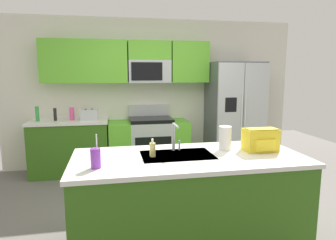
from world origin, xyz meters
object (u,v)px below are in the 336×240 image
drink_cup_purple (96,158)px  soap_dispenser (153,149)px  range_oven (149,144)px  bottle_green (37,114)px  toaster (89,115)px  sink_faucet (175,134)px  backpack (261,139)px  refrigerator (234,115)px  bottle_pink (72,114)px  pepper_mill (55,114)px  paper_towel_roll (225,138)px

drink_cup_purple → soap_dispenser: bearing=25.9°
range_oven → bottle_green: bearing=-179.6°
toaster → sink_faucet: sink_faucet is taller
drink_cup_purple → sink_faucet: bearing=28.2°
drink_cup_purple → backpack: drink_cup_purple is taller
refrigerator → bottle_pink: size_ratio=8.97×
refrigerator → bottle_pink: bearing=178.3°
toaster → bottle_pink: size_ratio=1.36×
bottle_green → sink_faucet: sink_faucet is taller
toaster → pepper_mill: pepper_mill is taller
range_oven → pepper_mill: 1.62m
range_oven → drink_cup_purple: drink_cup_purple is taller
range_oven → bottle_pink: size_ratio=6.59×
range_oven → soap_dispenser: range_oven is taller
pepper_mill → sink_faucet: bearing=-55.8°
range_oven → bottle_green: bottle_green is taller
paper_towel_roll → backpack: (0.33, -0.11, -0.00)m
toaster → refrigerator: bearing=-0.4°
soap_dispenser → paper_towel_roll: 0.76m
bottle_pink → backpack: backpack is taller
drink_cup_purple → soap_dispenser: 0.56m
soap_dispenser → pepper_mill: bearing=118.0°
bottle_pink → bottle_green: bottle_green is taller
soap_dispenser → paper_towel_roll: paper_towel_roll is taller
sink_faucet → drink_cup_purple: size_ratio=0.99×
bottle_green → sink_faucet: (1.77, -2.20, 0.05)m
pepper_mill → bottle_pink: bottle_pink is taller
pepper_mill → sink_faucet: size_ratio=0.72×
paper_towel_roll → soap_dispenser: bearing=-171.7°
soap_dispenser → refrigerator: bearing=51.9°
range_oven → paper_towel_roll: (0.49, -2.26, 0.58)m
pepper_mill → bottle_green: (-0.27, -0.01, 0.02)m
refrigerator → paper_towel_roll: bearing=-115.5°
toaster → bottle_pink: bottle_pink is taller
pepper_mill → bottle_pink: 0.26m
bottle_pink → sink_faucet: sink_faucet is taller
refrigerator → drink_cup_purple: size_ratio=6.49×
bottle_pink → pepper_mill: bearing=-176.5°
refrigerator → paper_towel_roll: (-1.05, -2.19, 0.09)m
soap_dispenser → backpack: (1.08, 0.00, 0.05)m
backpack → pepper_mill: bearing=134.7°
pepper_mill → soap_dispenser: 2.68m
pepper_mill → paper_towel_roll: bearing=-48.3°
drink_cup_purple → toaster: bearing=94.9°
sink_faucet → backpack: size_ratio=0.88×
pepper_mill → soap_dispenser: pepper_mill is taller
range_oven → backpack: size_ratio=4.25×
refrigerator → bottle_green: refrigerator is taller
paper_towel_roll → backpack: 0.35m
refrigerator → bottle_green: 3.32m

